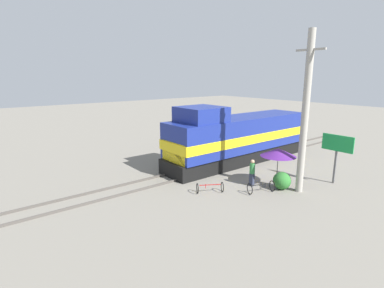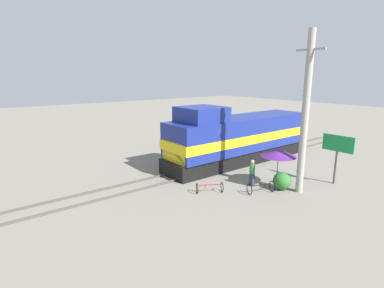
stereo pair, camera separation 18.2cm
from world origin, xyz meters
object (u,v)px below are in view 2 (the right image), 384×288
at_px(vendor_umbrella, 278,152).
at_px(bicycle, 261,187).
at_px(bicycle_spare, 210,188).
at_px(utility_pole, 305,114).
at_px(locomotive, 237,138).
at_px(billboard_sign, 338,147).
at_px(person_bystander, 252,172).

xyz_separation_m(vendor_umbrella, bicycle, (0.13, -1.71, -1.91)).
xyz_separation_m(bicycle, bicycle_spare, (-1.96, -2.45, -0.02)).
xyz_separation_m(vendor_umbrella, bicycle_spare, (-1.82, -4.15, -1.92)).
xyz_separation_m(utility_pole, bicycle_spare, (-3.25, -4.48, -4.51)).
distance_m(locomotive, vendor_umbrella, 5.79).
bearing_deg(bicycle_spare, utility_pole, 83.91).
xyz_separation_m(billboard_sign, bicycle, (-1.91, -5.14, -2.13)).
xyz_separation_m(locomotive, bicycle, (5.59, -3.64, -1.69)).
relative_size(vendor_umbrella, person_bystander, 1.42).
distance_m(vendor_umbrella, bicycle, 2.56).
bearing_deg(bicycle_spare, billboard_sign, 92.83).
bearing_deg(locomotive, vendor_umbrella, -19.49).
xyz_separation_m(locomotive, vendor_umbrella, (5.45, -1.93, 0.22)).
relative_size(locomotive, bicycle_spare, 8.18).
bearing_deg(bicycle_spare, person_bystander, 104.02).
relative_size(vendor_umbrella, bicycle, 1.43).
height_order(person_bystander, bicycle, person_bystander).
distance_m(utility_pole, billboard_sign, 3.95).
bearing_deg(vendor_umbrella, bicycle_spare, -113.71).
xyz_separation_m(locomotive, bicycle_spare, (3.63, -6.08, -1.71)).
distance_m(utility_pole, person_bystander, 4.84).
height_order(vendor_umbrella, billboard_sign, billboard_sign).
distance_m(billboard_sign, person_bystander, 5.79).
height_order(locomotive, vendor_umbrella, locomotive).
relative_size(vendor_umbrella, bicycle_spare, 1.47).
relative_size(utility_pole, bicycle_spare, 5.61).
bearing_deg(bicycle, utility_pole, -102.45).
relative_size(person_bystander, bicycle, 1.00).
height_order(utility_pole, bicycle_spare, utility_pole).
distance_m(billboard_sign, bicycle, 5.88).
height_order(bicycle, bicycle_spare, bicycle).
bearing_deg(billboard_sign, person_bystander, -123.04).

